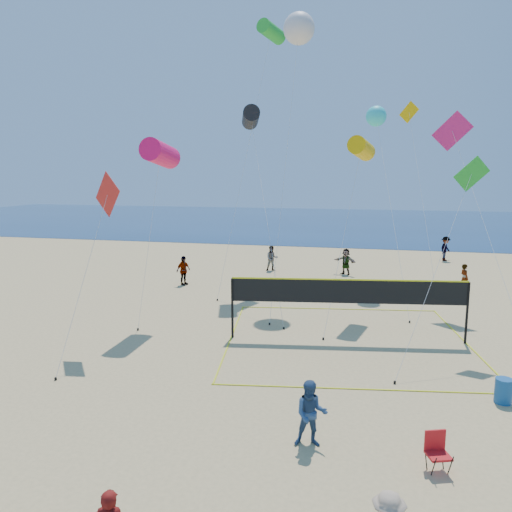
# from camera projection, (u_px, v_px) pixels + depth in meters

# --- Properties ---
(ground) EXTENTS (120.00, 120.00, 0.00)m
(ground) POSITION_uv_depth(u_px,v_px,m) (235.00, 500.00, 10.73)
(ground) COLOR tan
(ground) RESTS_ON ground
(ocean) EXTENTS (140.00, 50.00, 0.03)m
(ocean) POSITION_uv_depth(u_px,v_px,m) (352.00, 222.00, 70.29)
(ocean) COLOR navy
(ocean) RESTS_ON ground
(bystander_a) EXTENTS (0.94, 0.78, 1.75)m
(bystander_a) POSITION_uv_depth(u_px,v_px,m) (311.00, 414.00, 12.72)
(bystander_a) COLOR #2F4C76
(bystander_a) RESTS_ON ground
(far_person_0) EXTENTS (0.88, 1.16, 1.82)m
(far_person_0) POSITION_uv_depth(u_px,v_px,m) (183.00, 270.00, 31.07)
(far_person_0) COLOR gray
(far_person_0) RESTS_ON ground
(far_person_1) EXTENTS (1.72, 1.24, 1.80)m
(far_person_1) POSITION_uv_depth(u_px,v_px,m) (346.00, 262.00, 34.23)
(far_person_1) COLOR gray
(far_person_1) RESTS_ON ground
(far_person_2) EXTENTS (0.62, 0.74, 1.73)m
(far_person_2) POSITION_uv_depth(u_px,v_px,m) (464.00, 279.00, 28.92)
(far_person_2) COLOR gray
(far_person_2) RESTS_ON ground
(far_person_3) EXTENTS (1.03, 0.90, 1.79)m
(far_person_3) POSITION_uv_depth(u_px,v_px,m) (272.00, 258.00, 35.54)
(far_person_3) COLOR gray
(far_person_3) RESTS_ON ground
(far_person_4) EXTENTS (1.26, 1.45, 1.95)m
(far_person_4) POSITION_uv_depth(u_px,v_px,m) (446.00, 249.00, 39.55)
(far_person_4) COLOR gray
(far_person_4) RESTS_ON ground
(camp_chair) EXTENTS (0.64, 0.74, 1.05)m
(camp_chair) POSITION_uv_depth(u_px,v_px,m) (437.00, 449.00, 11.71)
(camp_chair) COLOR red
(camp_chair) RESTS_ON ground
(trash_barrel) EXTENTS (0.62, 0.62, 0.77)m
(trash_barrel) POSITION_uv_depth(u_px,v_px,m) (504.00, 391.00, 15.18)
(trash_barrel) COLOR #154E8C
(trash_barrel) RESTS_ON ground
(volleyball_net) EXTENTS (11.17, 11.05, 2.63)m
(volleyball_net) POSITION_uv_depth(u_px,v_px,m) (348.00, 298.00, 20.59)
(volleyball_net) COLOR black
(volleyball_net) RESTS_ON ground
(kite_0) EXTENTS (1.09, 3.16, 8.47)m
(kite_0) POSITION_uv_depth(u_px,v_px,m) (160.00, 154.00, 22.59)
(kite_0) COLOR #F3105C
(kite_0) RESTS_ON ground
(kite_1) EXTENTS (4.06, 8.43, 10.66)m
(kite_1) POSITION_uv_depth(u_px,v_px,m) (251.00, 117.00, 28.32)
(kite_1) COLOR black
(kite_1) RESTS_ON ground
(kite_2) EXTENTS (1.90, 6.38, 8.69)m
(kite_2) POSITION_uv_depth(u_px,v_px,m) (361.00, 149.00, 24.33)
(kite_2) COLOR #E0AF05
(kite_2) RESTS_ON ground
(kite_3) EXTENTS (1.61, 4.49, 7.01)m
(kite_3) POSITION_uv_depth(u_px,v_px,m) (106.00, 201.00, 19.57)
(kite_3) COLOR red
(kite_3) RESTS_ON ground
(kite_4) EXTENTS (3.51, 4.93, 7.60)m
(kite_4) POSITION_uv_depth(u_px,v_px,m) (467.00, 186.00, 19.19)
(kite_4) COLOR green
(kite_4) RESTS_ON ground
(kite_5) EXTENTS (3.21, 8.18, 10.02)m
(kite_5) POSITION_uv_depth(u_px,v_px,m) (455.00, 138.00, 25.04)
(kite_5) COLOR #D71D6E
(kite_5) RESTS_ON ground
(kite_6) EXTENTS (2.24, 8.34, 15.63)m
(kite_6) POSITION_uv_depth(u_px,v_px,m) (299.00, 29.00, 27.42)
(kite_6) COLOR silver
(kite_6) RESTS_ON ground
(kite_7) EXTENTS (2.63, 8.61, 10.85)m
(kite_7) POSITION_uv_depth(u_px,v_px,m) (376.00, 116.00, 29.58)
(kite_7) COLOR #2FD4D8
(kite_7) RESTS_ON ground
(kite_8) EXTENTS (2.44, 7.83, 16.12)m
(kite_8) POSITION_uv_depth(u_px,v_px,m) (271.00, 32.00, 30.76)
(kite_8) COLOR green
(kite_8) RESTS_ON ground
(kite_9) EXTENTS (2.20, 8.17, 11.78)m
(kite_9) POSITION_uv_depth(u_px,v_px,m) (411.00, 124.00, 33.81)
(kite_9) COLOR #E0AF05
(kite_9) RESTS_ON ground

